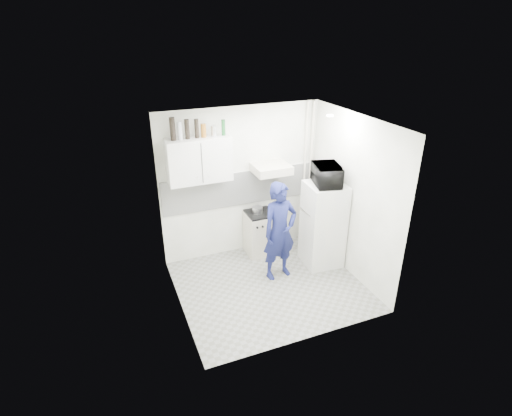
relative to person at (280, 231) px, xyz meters
name	(u,v)px	position (x,y,z in m)	size (l,w,h in m)	color
floor	(269,286)	(-0.26, -0.22, -0.81)	(2.80, 2.80, 0.00)	gray
ceiling	(272,122)	(-0.26, -0.22, 1.79)	(2.80, 2.80, 0.00)	white
wall_back	(241,182)	(-0.26, 1.03, 0.49)	(2.80, 2.80, 0.00)	white
wall_left	(175,229)	(-1.66, -0.22, 0.49)	(2.60, 2.60, 0.00)	white
wall_right	(352,197)	(1.14, -0.22, 0.49)	(2.60, 2.60, 0.00)	white
person	(280,231)	(0.00, 0.00, 0.00)	(0.59, 0.39, 1.62)	#141949
stove	(260,233)	(-0.02, 0.78, -0.43)	(0.48, 0.48, 0.77)	beige
fridge	(323,225)	(0.84, 0.08, -0.09)	(0.60, 0.60, 1.45)	white
stove_top	(260,213)	(-0.02, 0.78, -0.03)	(0.46, 0.46, 0.03)	black
saucepan	(257,210)	(-0.05, 0.80, 0.03)	(0.19, 0.19, 0.10)	silver
microwave	(327,175)	(0.84, 0.08, 0.80)	(0.39, 0.58, 0.32)	black
bottle_a	(173,129)	(-1.38, 0.85, 1.56)	(0.08, 0.08, 0.34)	black
bottle_b	(180,131)	(-1.27, 0.85, 1.52)	(0.07, 0.07, 0.27)	#B2B7BC
bottle_c	(187,129)	(-1.16, 0.85, 1.53)	(0.07, 0.07, 0.29)	black
bottle_d	(197,129)	(-1.02, 0.85, 1.53)	(0.06, 0.06, 0.29)	black
canister_a	(204,131)	(-0.91, 0.85, 1.49)	(0.08, 0.08, 0.21)	brown
canister_b	(214,131)	(-0.75, 0.85, 1.47)	(0.08, 0.08, 0.16)	silver
bottle_e	(223,127)	(-0.60, 0.85, 1.51)	(0.06, 0.06, 0.24)	#144C1E
upper_cabinet	(199,160)	(-1.01, 0.85, 1.04)	(1.00, 0.35, 0.70)	white
range_hood	(271,169)	(0.19, 0.78, 0.76)	(0.60, 0.50, 0.14)	beige
backsplash	(241,188)	(-0.26, 1.01, 0.39)	(2.74, 0.03, 0.60)	white
pipe_a	(310,174)	(1.04, 0.95, 0.49)	(0.05, 0.05, 2.60)	beige
pipe_b	(304,175)	(0.92, 0.95, 0.49)	(0.04, 0.04, 2.60)	beige
ceiling_spot_fixture	(330,116)	(0.74, -0.02, 1.76)	(0.10, 0.10, 0.02)	white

